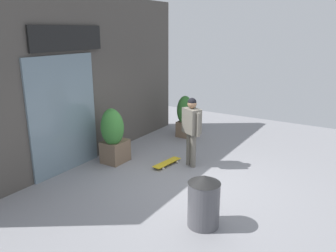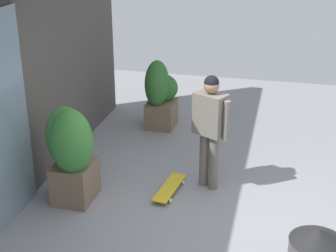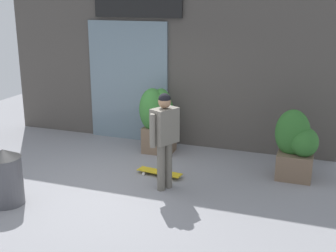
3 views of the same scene
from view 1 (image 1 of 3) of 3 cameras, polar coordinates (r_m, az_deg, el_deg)
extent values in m
plane|color=gray|center=(7.01, 3.07, -9.84)|extent=(12.00, 12.00, 0.00)
cube|color=#4C4742|center=(8.10, -14.33, 7.58)|extent=(7.16, 0.25, 3.87)
cube|color=slate|center=(7.61, -17.36, 1.82)|extent=(1.81, 0.06, 2.57)
cube|color=black|center=(7.55, -16.81, 14.18)|extent=(1.92, 0.05, 0.52)
cylinder|color=#666056|center=(7.70, 4.31, -4.18)|extent=(0.13, 0.13, 0.80)
cylinder|color=#666056|center=(7.82, 3.62, -3.84)|extent=(0.13, 0.13, 0.80)
cube|color=#6B665B|center=(7.55, 4.07, 0.88)|extent=(0.42, 0.49, 0.57)
cylinder|color=#6B665B|center=(7.36, 5.22, 0.20)|extent=(0.09, 0.09, 0.54)
cylinder|color=#6B665B|center=(7.76, 2.97, 1.08)|extent=(0.09, 0.09, 0.54)
sphere|color=#997051|center=(7.46, 4.13, 3.80)|extent=(0.21, 0.21, 0.21)
sphere|color=black|center=(7.45, 4.13, 4.07)|extent=(0.20, 0.20, 0.20)
cube|color=gold|center=(7.88, -0.19, -6.25)|extent=(0.84, 0.30, 0.02)
cylinder|color=silver|center=(7.64, -0.79, -7.32)|extent=(0.06, 0.04, 0.05)
cylinder|color=silver|center=(7.78, -2.07, -6.90)|extent=(0.06, 0.04, 0.05)
cylinder|color=silver|center=(8.02, 1.63, -6.15)|extent=(0.06, 0.04, 0.05)
cylinder|color=silver|center=(8.15, 0.37, -5.78)|extent=(0.06, 0.04, 0.05)
cube|color=brown|center=(8.12, -9.00, -4.27)|extent=(0.59, 0.49, 0.53)
ellipsoid|color=#387A33|center=(8.07, -9.34, -0.34)|extent=(0.38, 0.46, 0.66)
ellipsoid|color=#387A33|center=(7.99, -9.56, 0.04)|extent=(0.45, 0.55, 0.84)
ellipsoid|color=#387A33|center=(7.81, -9.50, -0.26)|extent=(0.52, 0.54, 0.86)
cube|color=brown|center=(9.99, 3.35, -0.40)|extent=(0.60, 0.48, 0.46)
ellipsoid|color=#2D6628|center=(9.80, 2.89, 2.79)|extent=(0.60, 0.41, 0.83)
ellipsoid|color=#2D6628|center=(10.00, 3.59, 2.25)|extent=(0.48, 0.60, 0.51)
cylinder|color=#4C4C51|center=(5.52, 6.11, -13.17)|extent=(0.52, 0.52, 0.75)
cone|color=black|center=(5.32, 6.25, -9.03)|extent=(0.53, 0.53, 0.13)
camera|label=2|loc=(2.54, -55.38, 20.27)|focal=54.16mm
camera|label=3|loc=(9.37, 52.24, 10.30)|focal=48.25mm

